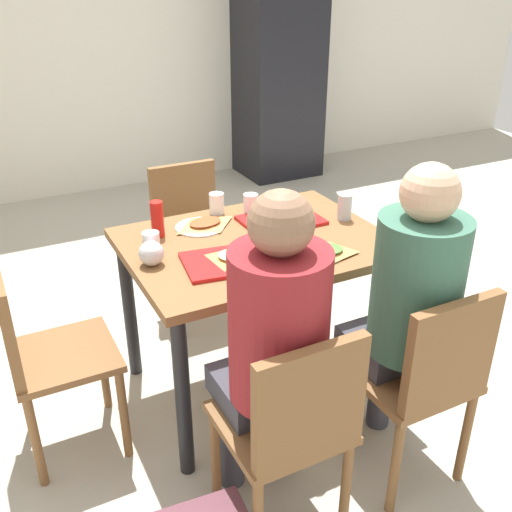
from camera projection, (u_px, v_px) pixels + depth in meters
The scene contains 25 objects.
ground_plane at pixel (256, 385), 2.87m from camera, with size 10.00×10.00×0.02m, color #B2AD9E.
back_wall at pixel (79, 26), 4.79m from camera, with size 10.00×0.10×2.80m, color silver.
main_table at pixel (256, 262), 2.56m from camera, with size 1.11×0.84×0.78m.
chair_near_left at pixel (293, 424), 1.88m from camera, with size 0.40×0.40×0.87m.
chair_near_right at pixel (425, 375), 2.11m from camera, with size 0.40×0.40×0.87m.
chair_far_side at pixel (191, 229), 3.28m from camera, with size 0.40×0.40×0.87m.
chair_left_end at pixel (40, 349), 2.25m from camera, with size 0.40×0.40×0.87m.
person_in_red at pixel (273, 339), 1.88m from camera, with size 0.32×0.42×1.28m.
person_in_brown_jacket at pixel (408, 299), 2.11m from camera, with size 0.32×0.42×1.28m.
tray_red_near at pixel (229, 261), 2.32m from camera, with size 0.36×0.26×0.02m, color red.
tray_red_far at pixel (281, 220), 2.69m from camera, with size 0.36×0.26×0.02m, color red.
paper_plate_center at pixel (200, 227), 2.63m from camera, with size 0.22×0.22×0.01m, color white.
paper_plate_near_edge at pixel (318, 252), 2.40m from camera, with size 0.22×0.22×0.01m, color white.
pizza_slice_a at pixel (233, 256), 2.32m from camera, with size 0.24×0.24×0.02m.
pizza_slice_b at pixel (286, 217), 2.69m from camera, with size 0.23×0.25×0.02m.
pizza_slice_c at pixel (205, 223), 2.64m from camera, with size 0.25×0.21×0.02m.
pizza_slice_d at pixel (326, 250), 2.39m from camera, with size 0.26×0.24×0.02m.
plastic_cup_a at pixel (217, 203), 2.77m from camera, with size 0.07×0.07×0.10m, color white.
plastic_cup_b at pixel (305, 262), 2.22m from camera, with size 0.07×0.07×0.10m, color white.
plastic_cup_c at pixel (151, 244), 2.36m from camera, with size 0.07×0.07×0.10m, color white.
plastic_cup_d at pixel (251, 204), 2.76m from camera, with size 0.07×0.07×0.10m, color white.
soda_can at pixel (345, 207), 2.70m from camera, with size 0.07×0.07×0.12m, color #B7BCC6.
condiment_bottle at pixel (157, 219), 2.52m from camera, with size 0.06×0.06×0.16m, color red.
foil_bundle at pixel (151, 253), 2.29m from camera, with size 0.10×0.10×0.10m, color silver.
drink_fridge at pixel (278, 73), 5.40m from camera, with size 0.70×0.60×1.90m, color black.
Camera 1 is at (-1.04, -2.04, 1.83)m, focal length 40.96 mm.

